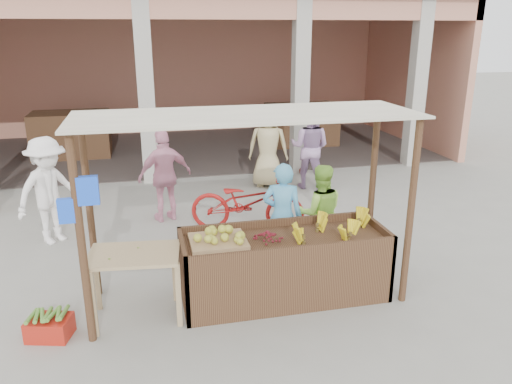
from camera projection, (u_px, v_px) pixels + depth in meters
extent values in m
plane|color=gray|center=(246.00, 300.00, 6.40)|extent=(60.00, 60.00, 0.00)
cube|color=tan|center=(173.00, 71.00, 16.32)|extent=(14.00, 0.20, 4.00)
cube|color=tan|center=(409.00, 74.00, 15.13)|extent=(0.20, 6.00, 4.00)
cube|color=tan|center=(189.00, 7.00, 10.46)|extent=(14.00, 0.30, 0.50)
cube|color=#A8A39A|center=(146.00, 93.00, 10.79)|extent=(0.35, 0.35, 4.00)
cube|color=#A8A39A|center=(300.00, 88.00, 11.54)|extent=(0.35, 0.35, 4.00)
cube|color=#A8A39A|center=(417.00, 85.00, 12.19)|extent=(0.35, 0.35, 4.00)
cube|color=brown|center=(71.00, 135.00, 13.43)|extent=(2.00, 1.20, 1.20)
cube|color=brown|center=(301.00, 125.00, 14.83)|extent=(2.00, 1.20, 1.20)
cube|color=brown|center=(284.00, 268.00, 6.38)|extent=(2.60, 0.95, 0.80)
cylinder|color=brown|center=(81.00, 244.00, 5.21)|extent=(0.09, 0.09, 2.35)
cylinder|color=brown|center=(410.00, 214.00, 6.03)|extent=(0.09, 0.09, 2.35)
cylinder|color=brown|center=(90.00, 210.00, 6.19)|extent=(0.09, 0.09, 2.35)
cylinder|color=brown|center=(372.00, 189.00, 7.01)|extent=(0.09, 0.09, 2.35)
cube|color=beige|center=(247.00, 115.00, 5.74)|extent=(4.00, 1.35, 0.03)
cube|color=blue|center=(88.00, 190.00, 5.06)|extent=(0.22, 0.08, 0.30)
cube|color=blue|center=(67.00, 211.00, 5.08)|extent=(0.18, 0.07, 0.26)
cube|color=#A07D52|center=(218.00, 242.00, 6.11)|extent=(0.69, 0.60, 0.06)
ellipsoid|color=gold|center=(218.00, 235.00, 6.08)|extent=(0.59, 0.51, 0.13)
ellipsoid|color=maroon|center=(267.00, 236.00, 6.18)|extent=(0.40, 0.33, 0.13)
cube|color=tan|center=(134.00, 255.00, 5.77)|extent=(1.11, 0.81, 0.04)
cube|color=tan|center=(93.00, 305.00, 5.53)|extent=(0.06, 0.06, 0.80)
cube|color=tan|center=(178.00, 295.00, 5.73)|extent=(0.06, 0.06, 0.80)
cube|color=tan|center=(97.00, 280.00, 6.08)|extent=(0.06, 0.06, 0.80)
cube|color=tan|center=(175.00, 272.00, 6.28)|extent=(0.06, 0.06, 0.80)
cube|color=#B12012|center=(50.00, 328.00, 5.59)|extent=(0.54, 0.45, 0.24)
ellipsoid|color=maroon|center=(302.00, 161.00, 11.80)|extent=(0.49, 0.49, 0.66)
ellipsoid|color=maroon|center=(317.00, 160.00, 11.94)|extent=(0.49, 0.49, 0.66)
ellipsoid|color=maroon|center=(306.00, 157.00, 12.15)|extent=(0.49, 0.49, 0.66)
imported|color=#58B3E5|center=(282.00, 213.00, 7.07)|extent=(0.74, 0.65, 1.66)
imported|color=#9EDB4C|center=(320.00, 210.00, 7.33)|extent=(0.80, 0.55, 1.55)
imported|color=maroon|center=(247.00, 201.00, 8.45)|extent=(1.32, 2.15, 1.06)
imported|color=white|center=(49.00, 187.00, 7.88)|extent=(1.31, 1.23, 1.87)
imported|color=pink|center=(165.00, 173.00, 8.83)|extent=(1.16, 0.84, 1.77)
imported|color=tan|center=(268.00, 142.00, 10.74)|extent=(1.10, 0.89, 1.98)
imported|color=#A07CA8|center=(310.00, 143.00, 10.67)|extent=(1.10, 0.98, 1.96)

